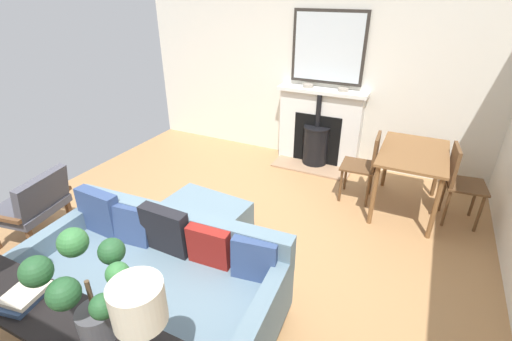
{
  "coord_description": "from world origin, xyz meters",
  "views": [
    {
      "loc": [
        2.4,
        1.6,
        2.38
      ],
      "look_at": [
        -0.6,
        0.15,
        0.67
      ],
      "focal_mm": 25.2,
      "sensor_mm": 36.0,
      "label": 1
    }
  ],
  "objects_px": {
    "armchair_accent": "(33,203)",
    "dining_chair_near_fireplace": "(366,162)",
    "mantel_bowl_near": "(308,85)",
    "table_lamp_far_end": "(139,306)",
    "dining_table": "(413,160)",
    "ottoman": "(202,220)",
    "fireplace": "(319,131)",
    "console_table": "(59,325)",
    "book_stack": "(26,295)",
    "dining_chair_by_back_wall": "(459,178)",
    "sofa": "(156,276)",
    "mantel_bowl_far": "(343,89)",
    "potted_plant": "(84,286)"
  },
  "relations": [
    {
      "from": "mantel_bowl_near",
      "to": "dining_chair_near_fireplace",
      "type": "xyz_separation_m",
      "value": [
        0.83,
        1.05,
        -0.62
      ]
    },
    {
      "from": "mantel_bowl_far",
      "to": "dining_chair_near_fireplace",
      "type": "distance_m",
      "value": 1.17
    },
    {
      "from": "mantel_bowl_near",
      "to": "table_lamp_far_end",
      "type": "relative_size",
      "value": 0.29
    },
    {
      "from": "book_stack",
      "to": "dining_chair_by_back_wall",
      "type": "height_order",
      "value": "dining_chair_by_back_wall"
    },
    {
      "from": "sofa",
      "to": "dining_chair_near_fireplace",
      "type": "bearing_deg",
      "value": 155.2
    },
    {
      "from": "dining_chair_by_back_wall",
      "to": "dining_table",
      "type": "bearing_deg",
      "value": -91.09
    },
    {
      "from": "armchair_accent",
      "to": "dining_table",
      "type": "xyz_separation_m",
      "value": [
        -2.28,
        3.33,
        0.2
      ]
    },
    {
      "from": "mantel_bowl_far",
      "to": "table_lamp_far_end",
      "type": "xyz_separation_m",
      "value": [
        4.08,
        0.1,
        0.0
      ]
    },
    {
      "from": "armchair_accent",
      "to": "book_stack",
      "type": "height_order",
      "value": "book_stack"
    },
    {
      "from": "mantel_bowl_near",
      "to": "sofa",
      "type": "distance_m",
      "value": 3.39
    },
    {
      "from": "table_lamp_far_end",
      "to": "dining_table",
      "type": "distance_m",
      "value": 3.42
    },
    {
      "from": "mantel_bowl_far",
      "to": "console_table",
      "type": "xyz_separation_m",
      "value": [
        4.08,
        -0.58,
        -0.48
      ]
    },
    {
      "from": "dining_table",
      "to": "ottoman",
      "type": "bearing_deg",
      "value": -49.38
    },
    {
      "from": "table_lamp_far_end",
      "to": "dining_table",
      "type": "relative_size",
      "value": 0.48
    },
    {
      "from": "mantel_bowl_far",
      "to": "sofa",
      "type": "distance_m",
      "value": 3.44
    },
    {
      "from": "sofa",
      "to": "book_stack",
      "type": "xyz_separation_m",
      "value": [
        0.79,
        -0.24,
        0.43
      ]
    },
    {
      "from": "sofa",
      "to": "armchair_accent",
      "type": "xyz_separation_m",
      "value": [
        -0.19,
        -1.7,
        0.1
      ]
    },
    {
      "from": "fireplace",
      "to": "armchair_accent",
      "type": "relative_size",
      "value": 1.62
    },
    {
      "from": "armchair_accent",
      "to": "table_lamp_far_end",
      "type": "xyz_separation_m",
      "value": [
        0.98,
        2.39,
        0.69
      ]
    },
    {
      "from": "dining_chair_near_fireplace",
      "to": "console_table",
      "type": "bearing_deg",
      "value": -19.12
    },
    {
      "from": "potted_plant",
      "to": "dining_table",
      "type": "relative_size",
      "value": 0.51
    },
    {
      "from": "fireplace",
      "to": "dining_chair_by_back_wall",
      "type": "relative_size",
      "value": 1.42
    },
    {
      "from": "console_table",
      "to": "book_stack",
      "type": "distance_m",
      "value": 0.28
    },
    {
      "from": "sofa",
      "to": "ottoman",
      "type": "bearing_deg",
      "value": -168.74
    },
    {
      "from": "table_lamp_far_end",
      "to": "armchair_accent",
      "type": "bearing_deg",
      "value": -112.26
    },
    {
      "from": "ottoman",
      "to": "armchair_accent",
      "type": "relative_size",
      "value": 1.14
    },
    {
      "from": "dining_table",
      "to": "sofa",
      "type": "bearing_deg",
      "value": -33.51
    },
    {
      "from": "mantel_bowl_far",
      "to": "dining_table",
      "type": "bearing_deg",
      "value": 51.5
    },
    {
      "from": "book_stack",
      "to": "dining_chair_near_fireplace",
      "type": "bearing_deg",
      "value": 157.0
    },
    {
      "from": "sofa",
      "to": "dining_chair_by_back_wall",
      "type": "height_order",
      "value": "dining_chair_by_back_wall"
    },
    {
      "from": "mantel_bowl_near",
      "to": "ottoman",
      "type": "distance_m",
      "value": 2.56
    },
    {
      "from": "sofa",
      "to": "table_lamp_far_end",
      "type": "relative_size",
      "value": 4.01
    },
    {
      "from": "fireplace",
      "to": "sofa",
      "type": "xyz_separation_m",
      "value": [
        3.26,
        -0.31,
        -0.14
      ]
    },
    {
      "from": "potted_plant",
      "to": "dining_chair_near_fireplace",
      "type": "relative_size",
      "value": 0.63
    },
    {
      "from": "fireplace",
      "to": "book_stack",
      "type": "height_order",
      "value": "fireplace"
    },
    {
      "from": "book_stack",
      "to": "armchair_accent",
      "type": "bearing_deg",
      "value": -123.71
    },
    {
      "from": "fireplace",
      "to": "table_lamp_far_end",
      "type": "xyz_separation_m",
      "value": [
        4.05,
        0.38,
        0.65
      ]
    },
    {
      "from": "mantel_bowl_near",
      "to": "dining_chair_by_back_wall",
      "type": "bearing_deg",
      "value": 67.54
    },
    {
      "from": "mantel_bowl_far",
      "to": "console_table",
      "type": "relative_size",
      "value": 0.08
    },
    {
      "from": "mantel_bowl_near",
      "to": "fireplace",
      "type": "bearing_deg",
      "value": 81.42
    },
    {
      "from": "fireplace",
      "to": "dining_table",
      "type": "bearing_deg",
      "value": 58.94
    },
    {
      "from": "mantel_bowl_far",
      "to": "console_table",
      "type": "distance_m",
      "value": 4.15
    },
    {
      "from": "armchair_accent",
      "to": "dining_chair_near_fireplace",
      "type": "bearing_deg",
      "value": 128.75
    },
    {
      "from": "table_lamp_far_end",
      "to": "potted_plant",
      "type": "height_order",
      "value": "potted_plant"
    },
    {
      "from": "table_lamp_far_end",
      "to": "dining_table",
      "type": "bearing_deg",
      "value": 163.85
    },
    {
      "from": "sofa",
      "to": "dining_chair_near_fireplace",
      "type": "xyz_separation_m",
      "value": [
        -2.47,
        1.14,
        0.17
      ]
    },
    {
      "from": "sofa",
      "to": "dining_table",
      "type": "distance_m",
      "value": 2.97
    },
    {
      "from": "table_lamp_far_end",
      "to": "dining_chair_near_fireplace",
      "type": "xyz_separation_m",
      "value": [
        -3.26,
        0.45,
        -0.62
      ]
    },
    {
      "from": "ottoman",
      "to": "table_lamp_far_end",
      "type": "relative_size",
      "value": 1.72
    },
    {
      "from": "dining_chair_by_back_wall",
      "to": "potted_plant",
      "type": "bearing_deg",
      "value": -29.49
    }
  ]
}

